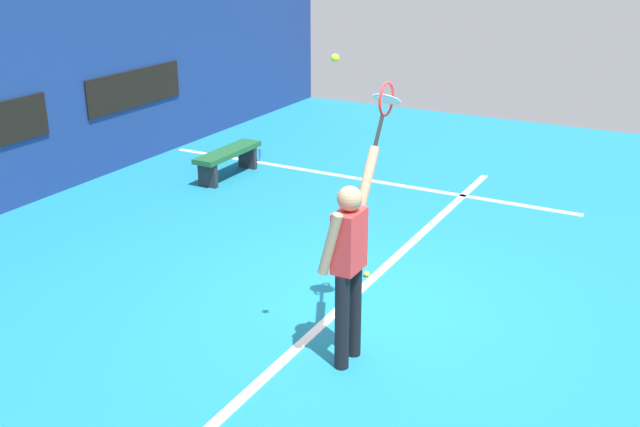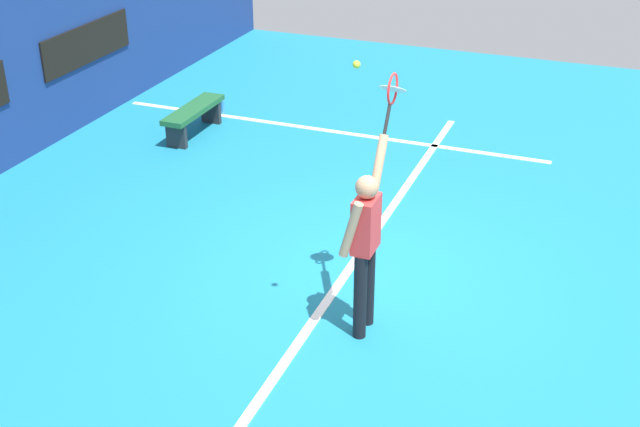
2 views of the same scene
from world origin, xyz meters
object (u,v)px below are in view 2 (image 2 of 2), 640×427
object	(u,v)px
tennis_player	(365,241)
court_bench	(194,114)
tennis_racket	(392,93)
spare_ball	(361,239)
tennis_ball	(357,64)
water_bottle	(223,108)

from	to	relation	value
tennis_player	court_bench	size ratio (longest dim) A/B	1.38
tennis_racket	spare_ball	distance (m)	2.52
spare_ball	court_bench	bearing A→B (deg)	56.69
tennis_racket	tennis_ball	bearing A→B (deg)	174.37
tennis_ball	court_bench	distance (m)	6.27
tennis_ball	water_bottle	distance (m)	7.01
water_bottle	spare_ball	distance (m)	4.78
tennis_ball	tennis_racket	bearing A→B (deg)	-5.63
tennis_player	water_bottle	xyz separation A→B (m)	(4.95, 4.11, -0.89)
tennis_player	spare_ball	bearing A→B (deg)	19.44
tennis_player	spare_ball	xyz separation A→B (m)	(1.70, 0.60, -0.98)
tennis_player	spare_ball	size ratio (longest dim) A/B	28.44
court_bench	water_bottle	size ratio (longest dim) A/B	5.83
court_bench	tennis_ball	bearing A→B (deg)	-135.80
water_bottle	tennis_ball	bearing A→B (deg)	-141.65
water_bottle	spare_ball	xyz separation A→B (m)	(-3.25, -3.51, -0.09)
tennis_racket	court_bench	xyz separation A→B (m)	(3.31, 4.11, -1.93)
tennis_racket	court_bench	world-z (taller)	tennis_racket
tennis_player	spare_ball	world-z (taller)	tennis_player
tennis_racket	water_bottle	world-z (taller)	tennis_racket
tennis_racket	court_bench	distance (m)	5.62
tennis_player	court_bench	distance (m)	5.77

